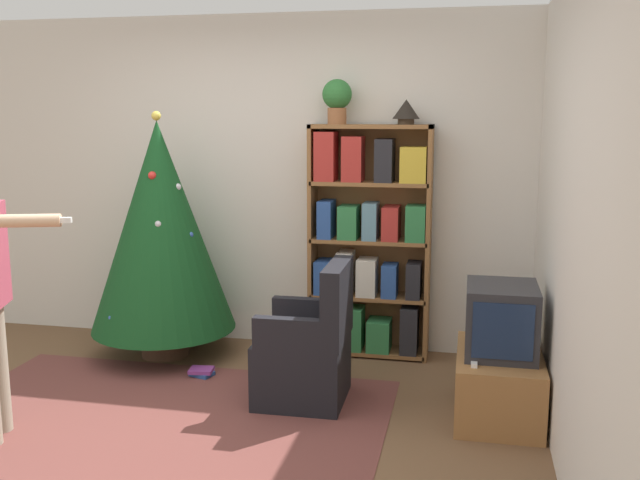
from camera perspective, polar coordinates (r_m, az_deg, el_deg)
The scene contains 13 objects.
ground_plane at distance 4.26m, azimuth -10.31°, elevation -15.82°, with size 14.00×14.00×0.00m, color brown.
wall_back at distance 5.70m, azimuth -3.34°, elevation 4.59°, with size 8.00×0.10×2.60m.
wall_right at distance 3.61m, azimuth 20.42°, elevation 0.71°, with size 0.10×8.00×2.60m.
area_rug at distance 4.63m, azimuth -12.71°, elevation -13.62°, with size 2.79×1.77×0.01m.
bookshelf at distance 5.40m, azimuth 3.94°, elevation -0.40°, with size 0.91×0.27×1.77m.
tv_stand at distance 4.62m, azimuth 14.07°, elevation -11.12°, with size 0.51×0.81×0.40m.
television at distance 4.48m, azimuth 14.30°, elevation -6.19°, with size 0.42×0.50×0.43m.
game_remote at distance 4.31m, azimuth 12.23°, elevation -9.58°, with size 0.04×0.12×0.02m.
christmas_tree at distance 5.48m, azimuth -12.63°, elevation 1.00°, with size 1.09×1.09×1.86m.
armchair at distance 4.66m, azimuth -0.93°, elevation -9.02°, with size 0.58×0.57×0.92m.
potted_plant at distance 5.36m, azimuth 1.38°, elevation 11.28°, with size 0.22×0.22×0.33m.
table_lamp at distance 5.29m, azimuth 6.91°, elevation 10.26°, with size 0.20×0.20×0.18m.
book_pile_near_tree at distance 5.23m, azimuth -9.45°, elevation -10.38°, with size 0.18×0.16×0.06m.
Camera 1 is at (1.49, -3.53, 1.86)m, focal length 40.00 mm.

